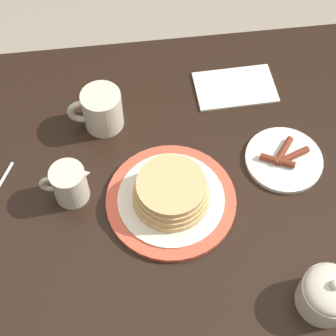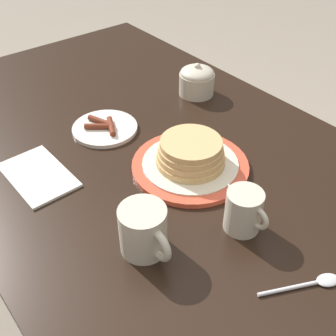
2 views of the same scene
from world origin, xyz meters
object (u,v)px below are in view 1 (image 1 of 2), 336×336
at_px(napkin, 235,87).
at_px(coffee_mug, 101,110).
at_px(side_plate_bacon, 284,159).
at_px(creamer_pitcher, 70,184).
at_px(pancake_plate, 171,195).
at_px(sugar_bowl, 328,293).

bearing_deg(napkin, coffee_mug, 11.47).
relative_size(coffee_mug, napkin, 0.63).
relative_size(side_plate_bacon, creamer_pitcher, 1.52).
bearing_deg(creamer_pitcher, napkin, -148.07).
height_order(pancake_plate, side_plate_bacon, pancake_plate).
relative_size(creamer_pitcher, napkin, 0.58).
relative_size(pancake_plate, creamer_pitcher, 2.43).
bearing_deg(pancake_plate, coffee_mug, -60.22).
bearing_deg(creamer_pitcher, sugar_bowl, 147.78).
bearing_deg(sugar_bowl, napkin, -83.56).
height_order(creamer_pitcher, sugar_bowl, sugar_bowl).
bearing_deg(coffee_mug, pancake_plate, 119.78).
height_order(pancake_plate, sugar_bowl, sugar_bowl).
bearing_deg(coffee_mug, creamer_pitcher, 67.78).
bearing_deg(coffee_mug, sugar_bowl, 129.17).
height_order(pancake_plate, coffee_mug, coffee_mug).
distance_m(coffee_mug, creamer_pitcher, 0.19).
xyz_separation_m(pancake_plate, creamer_pitcher, (0.20, -0.04, 0.02)).
height_order(side_plate_bacon, napkin, side_plate_bacon).
bearing_deg(coffee_mug, side_plate_bacon, 158.34).
bearing_deg(side_plate_bacon, pancake_plate, 15.32).
distance_m(side_plate_bacon, creamer_pitcher, 0.45).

